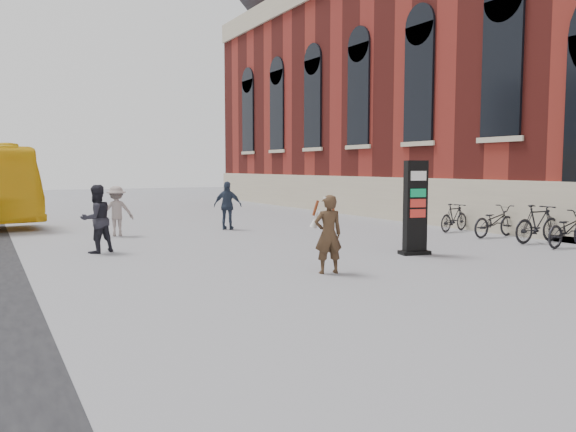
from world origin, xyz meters
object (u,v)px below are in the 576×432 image
pedestrian_c (228,206)px  bike_6 (494,221)px  info_pylon (415,208)px  woman (328,233)px  bike_7 (454,217)px  bike_5 (538,224)px  pedestrian_a (96,219)px  bike_4 (568,229)px  pedestrian_b (117,211)px

pedestrian_c → bike_6: bearing=174.1°
pedestrian_c → bike_6: 9.02m
info_pylon → woman: (-3.34, -1.10, -0.35)m
info_pylon → bike_7: (4.66, 3.27, -0.71)m
bike_5 → info_pylon: bearing=90.1°
pedestrian_a → woman: bearing=103.1°
woman → bike_7: woman is taller
pedestrian_c → woman: bearing=117.8°
pedestrian_a → bike_4: pedestrian_a is taller
woman → bike_4: size_ratio=0.85×
bike_5 → bike_6: bike_5 is taller
pedestrian_a → pedestrian_c: 6.18m
pedestrian_a → pedestrian_b: 3.67m
bike_7 → woman: bearing=104.8°
bike_4 → bike_6: size_ratio=1.00×
pedestrian_b → bike_4: bearing=149.7°
bike_5 → bike_4: bearing=-179.1°
bike_4 → woman: bearing=84.8°
bike_5 → pedestrian_b: bearing=54.7°
bike_4 → bike_7: bike_4 is taller
bike_7 → pedestrian_c: bearing=42.8°
pedestrian_a → pedestrian_c: size_ratio=1.03×
info_pylon → bike_7: bearing=47.4°
bike_6 → info_pylon: bearing=103.6°
pedestrian_c → bike_4: (6.64, -8.67, -0.35)m
pedestrian_b → pedestrian_c: bearing=-170.6°
info_pylon → bike_7: size_ratio=1.47×
pedestrian_a → bike_4: (11.76, -5.20, -0.38)m
woman → bike_7: (8.00, 4.37, -0.36)m
bike_6 → bike_5: bearing=175.4°
bike_5 → bike_6: size_ratio=0.98×
pedestrian_c → bike_7: 7.95m
woman → pedestrian_b: woman is taller
pedestrian_b → bike_7: bearing=166.7°
woman → bike_4: woman is taller
pedestrian_c → bike_5: 10.17m
info_pylon → bike_4: bearing=-0.2°
bike_5 → bike_7: (0.00, 3.34, -0.08)m
pedestrian_b → bike_5: 13.04m
pedestrian_a → bike_6: (11.76, -2.63, -0.38)m
pedestrian_b → bike_7: (10.53, -4.35, -0.32)m
bike_7 → bike_5: bearing=166.2°
pedestrian_a → bike_5: size_ratio=0.94×
pedestrian_a → pedestrian_c: (5.12, 3.47, -0.03)m
pedestrian_b → bike_5: size_ratio=0.85×
pedestrian_c → bike_4: bearing=164.1°
pedestrian_b → bike_5: pedestrian_b is taller
bike_6 → bike_7: bearing=-4.6°
info_pylon → pedestrian_b: 9.63m
pedestrian_c → bike_6: (6.64, -6.10, -0.35)m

